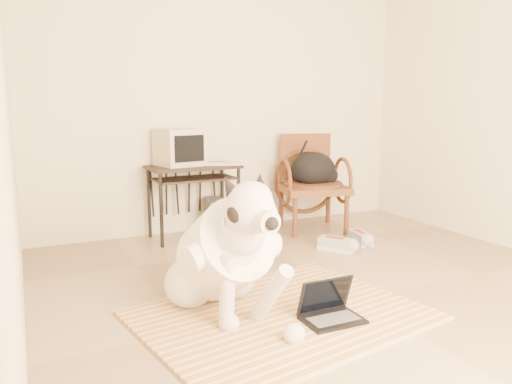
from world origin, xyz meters
TOP-DOWN VIEW (x-y plane):
  - floor at (0.00, 0.00)m, footprint 4.50×4.50m
  - wall_back at (0.00, 2.25)m, footprint 4.50×0.00m
  - wall_left at (-2.00, 0.00)m, footprint 0.00×4.50m
  - rug at (-0.58, -0.03)m, footprint 1.85×1.53m
  - dog at (-0.86, 0.17)m, footprint 0.63×1.29m
  - laptop at (-0.36, -0.22)m, footprint 0.35×0.25m
  - computer_desk at (-0.46, 1.97)m, footprint 0.87×0.50m
  - crt_monitor at (-0.58, 2.03)m, footprint 0.46×0.44m
  - desk_keyboard at (-0.21, 1.90)m, footprint 0.40×0.26m
  - pc_tower at (-0.24, 1.98)m, footprint 0.23×0.41m
  - rattan_chair at (0.76, 1.81)m, footprint 0.77×0.76m
  - backpack at (0.77, 1.77)m, footprint 0.52×0.40m
  - sneaker_left at (0.54, 1.01)m, footprint 0.29×0.34m
  - sneaker_right at (0.87, 1.11)m, footprint 0.18×0.33m

SIDE VIEW (x-z plane):
  - floor at x=0.00m, z-range 0.00..0.00m
  - rug at x=-0.58m, z-range 0.00..0.02m
  - sneaker_right at x=0.87m, z-range -0.01..0.10m
  - sneaker_left at x=0.54m, z-range -0.01..0.11m
  - laptop at x=-0.36m, z-range -0.04..0.20m
  - pc_tower at x=-0.24m, z-range 0.00..0.36m
  - dog at x=-0.86m, z-range -0.10..0.85m
  - rattan_chair at x=0.76m, z-range 0.00..0.98m
  - computer_desk at x=-0.46m, z-range 0.25..0.96m
  - backpack at x=0.77m, z-range 0.44..0.79m
  - desk_keyboard at x=-0.21m, z-range 0.71..0.73m
  - crt_monitor at x=-0.58m, z-range 0.71..1.06m
  - wall_back at x=0.00m, z-range -0.90..3.60m
  - wall_left at x=-2.00m, z-range -0.90..3.60m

